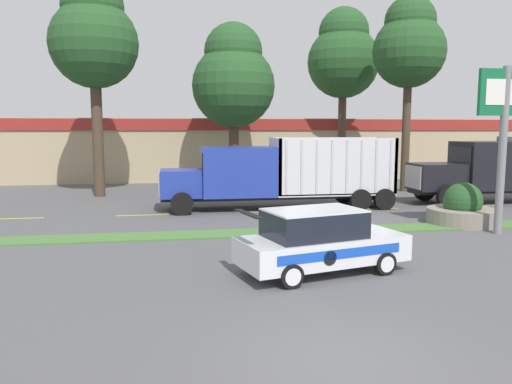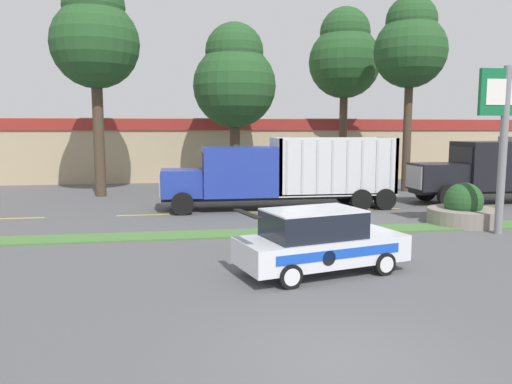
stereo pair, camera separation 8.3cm
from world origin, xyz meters
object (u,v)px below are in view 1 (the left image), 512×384
(dump_truck_lead, at_px, (260,176))
(rally_car, at_px, (320,241))
(stone_planter, at_px, (462,210))
(dump_truck_trail, at_px, (506,171))
(store_sign_post, at_px, (504,119))

(dump_truck_lead, bearing_deg, rally_car, -91.10)
(dump_truck_lead, xyz_separation_m, stone_planter, (7.39, -5.05, -1.02))
(dump_truck_lead, xyz_separation_m, dump_truck_trail, (12.94, 0.09, 0.05))
(dump_truck_trail, relative_size, stone_planter, 4.48)
(dump_truck_lead, relative_size, rally_car, 2.31)
(rally_car, distance_m, stone_planter, 9.48)
(rally_car, bearing_deg, stone_planter, 36.72)
(dump_truck_lead, relative_size, dump_truck_trail, 0.90)
(stone_planter, bearing_deg, rally_car, -143.28)
(dump_truck_lead, relative_size, stone_planter, 4.03)
(dump_truck_trail, xyz_separation_m, rally_car, (-13.14, -10.81, -0.77))
(rally_car, bearing_deg, dump_truck_lead, 88.90)
(dump_truck_trail, bearing_deg, stone_planter, -137.15)
(dump_truck_lead, xyz_separation_m, store_sign_post, (7.65, -6.93, 2.55))
(dump_truck_lead, bearing_deg, stone_planter, -34.31)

